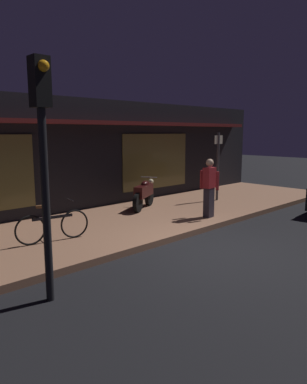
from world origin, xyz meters
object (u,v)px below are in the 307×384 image
Objects in this scene: motorcycle at (144,193)px; person_bystander at (209,187)px; sign_post at (218,162)px; traffic_light_pole at (43,138)px; bicycle_parked at (53,226)px.

person_bystander is at bearing -75.96° from motorcycle.
person_bystander is (0.54, -2.15, 0.38)m from motorcycle.
sign_post is 8.48m from traffic_light_pole.
person_bystander is at bearing 13.10° from traffic_light_pole.
traffic_light_pole is (-1.29, -2.28, 1.97)m from bicycle_parked.
bicycle_parked is 0.46× the size of traffic_light_pole.
sign_post is (6.68, 0.45, 1.00)m from bicycle_parked.
motorcycle is 0.93× the size of person_bystander.
motorcycle is 4.01m from bicycle_parked.
traffic_light_pole reaches higher than motorcycle.
person_bystander is 5.99m from traffic_light_pole.
motorcycle is 2.25m from person_bystander.
traffic_light_pole is at bearing -145.91° from motorcycle.
sign_post reaches higher than person_bystander.
motorcycle is 0.43× the size of traffic_light_pole.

